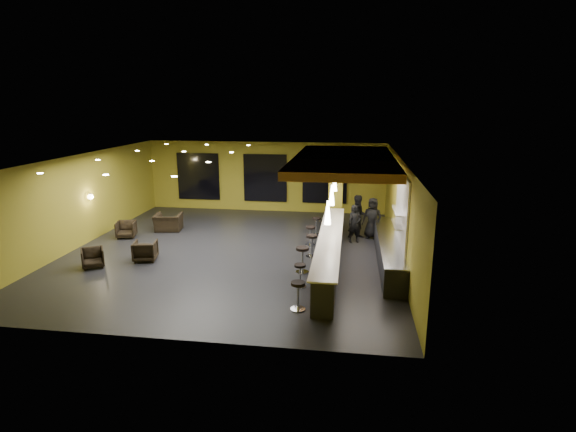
# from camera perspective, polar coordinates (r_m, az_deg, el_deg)

# --- Properties ---
(floor) EXTENTS (12.00, 13.00, 0.10)m
(floor) POSITION_cam_1_polar(r_m,az_deg,el_deg) (17.05, -6.93, -4.58)
(floor) COLOR black
(floor) RESTS_ON ground
(ceiling) EXTENTS (12.00, 13.00, 0.10)m
(ceiling) POSITION_cam_1_polar(r_m,az_deg,el_deg) (16.25, -7.31, 7.52)
(ceiling) COLOR black
(wall_back) EXTENTS (12.00, 0.10, 3.50)m
(wall_back) POSITION_cam_1_polar(r_m,az_deg,el_deg) (22.82, -2.86, 5.01)
(wall_back) COLOR olive
(wall_back) RESTS_ON floor
(wall_front) EXTENTS (12.00, 0.10, 3.50)m
(wall_front) POSITION_cam_1_polar(r_m,az_deg,el_deg) (10.64, -16.30, -6.64)
(wall_front) COLOR olive
(wall_front) RESTS_ON floor
(wall_left) EXTENTS (0.10, 13.00, 3.50)m
(wall_left) POSITION_cam_1_polar(r_m,az_deg,el_deg) (19.03, -25.01, 1.78)
(wall_left) COLOR olive
(wall_left) RESTS_ON floor
(wall_right) EXTENTS (0.10, 13.00, 3.50)m
(wall_right) POSITION_cam_1_polar(r_m,az_deg,el_deg) (16.09, 14.17, 0.61)
(wall_right) COLOR olive
(wall_right) RESTS_ON floor
(wood_soffit) EXTENTS (3.60, 8.00, 0.28)m
(wood_soffit) POSITION_cam_1_polar(r_m,az_deg,el_deg) (16.69, 7.11, 7.05)
(wood_soffit) COLOR #B16D33
(wood_soffit) RESTS_ON ceiling
(window_left) EXTENTS (2.20, 0.06, 2.40)m
(window_left) POSITION_cam_1_polar(r_m,az_deg,el_deg) (23.63, -11.31, 4.95)
(window_left) COLOR black
(window_left) RESTS_ON wall_back
(window_center) EXTENTS (2.20, 0.06, 2.40)m
(window_center) POSITION_cam_1_polar(r_m,az_deg,el_deg) (22.72, -2.92, 4.84)
(window_center) COLOR black
(window_center) RESTS_ON wall_back
(window_right) EXTENTS (2.20, 0.06, 2.40)m
(window_right) POSITION_cam_1_polar(r_m,az_deg,el_deg) (22.35, 4.68, 4.66)
(window_right) COLOR black
(window_right) RESTS_ON wall_back
(tile_backsplash) EXTENTS (0.06, 3.20, 2.40)m
(tile_backsplash) POSITION_cam_1_polar(r_m,az_deg,el_deg) (15.06, 14.27, 0.65)
(tile_backsplash) COLOR white
(tile_backsplash) RESTS_ON wall_right
(bar_counter) EXTENTS (0.60, 8.00, 1.00)m
(bar_counter) POSITION_cam_1_polar(r_m,az_deg,el_deg) (15.39, 5.33, -4.48)
(bar_counter) COLOR black
(bar_counter) RESTS_ON floor
(bar_top) EXTENTS (0.78, 8.10, 0.05)m
(bar_top) POSITION_cam_1_polar(r_m,az_deg,el_deg) (15.23, 5.37, -2.61)
(bar_top) COLOR white
(bar_top) RESTS_ON bar_counter
(prep_counter) EXTENTS (0.70, 6.00, 0.86)m
(prep_counter) POSITION_cam_1_polar(r_m,az_deg,el_deg) (15.94, 12.63, -4.37)
(prep_counter) COLOR black
(prep_counter) RESTS_ON floor
(prep_top) EXTENTS (0.72, 6.00, 0.03)m
(prep_top) POSITION_cam_1_polar(r_m,az_deg,el_deg) (15.80, 12.72, -2.81)
(prep_top) COLOR silver
(prep_top) RESTS_ON prep_counter
(wall_shelf_lower) EXTENTS (0.30, 1.50, 0.03)m
(wall_shelf_lower) POSITION_cam_1_polar(r_m,az_deg,el_deg) (14.95, 13.72, -1.00)
(wall_shelf_lower) COLOR silver
(wall_shelf_lower) RESTS_ON wall_right
(wall_shelf_upper) EXTENTS (0.30, 1.50, 0.03)m
(wall_shelf_upper) POSITION_cam_1_polar(r_m,az_deg,el_deg) (14.84, 13.82, 0.68)
(wall_shelf_upper) COLOR silver
(wall_shelf_upper) RESTS_ON wall_right
(column) EXTENTS (0.60, 0.60, 3.50)m
(column) POSITION_cam_1_polar(r_m,az_deg,el_deg) (19.52, 6.09, 3.35)
(column) COLOR olive
(column) RESTS_ON floor
(wall_sconce) EXTENTS (0.22, 0.22, 0.22)m
(wall_sconce) POSITION_cam_1_polar(r_m,az_deg,el_deg) (19.34, -23.81, 2.24)
(wall_sconce) COLOR #FFE5B2
(wall_sconce) RESTS_ON wall_left
(pendant_0) EXTENTS (0.20, 0.20, 0.70)m
(pendant_0) POSITION_cam_1_polar(r_m,az_deg,el_deg) (12.95, 5.07, 0.44)
(pendant_0) COLOR white
(pendant_0) RESTS_ON wood_soffit
(pendant_1) EXTENTS (0.20, 0.20, 0.70)m
(pendant_1) POSITION_cam_1_polar(r_m,az_deg,el_deg) (15.39, 5.58, 2.66)
(pendant_1) COLOR white
(pendant_1) RESTS_ON wood_soffit
(pendant_2) EXTENTS (0.20, 0.20, 0.70)m
(pendant_2) POSITION_cam_1_polar(r_m,az_deg,el_deg) (17.84, 5.95, 4.27)
(pendant_2) COLOR white
(pendant_2) RESTS_ON wood_soffit
(staff_a) EXTENTS (0.65, 0.54, 1.52)m
(staff_a) POSITION_cam_1_polar(r_m,az_deg,el_deg) (17.90, 8.46, -0.99)
(staff_a) COLOR black
(staff_a) RESTS_ON floor
(staff_b) EXTENTS (1.01, 0.88, 1.78)m
(staff_b) POSITION_cam_1_polar(r_m,az_deg,el_deg) (18.49, 8.95, -0.10)
(staff_b) COLOR black
(staff_b) RESTS_ON floor
(staff_c) EXTENTS (0.91, 0.69, 1.67)m
(staff_c) POSITION_cam_1_polar(r_m,az_deg,el_deg) (18.59, 10.66, -0.27)
(staff_c) COLOR black
(staff_c) RESTS_ON floor
(armchair_a) EXTENTS (0.97, 0.98, 0.65)m
(armchair_a) POSITION_cam_1_polar(r_m,az_deg,el_deg) (16.59, -23.54, -4.89)
(armchair_a) COLOR black
(armchair_a) RESTS_ON floor
(armchair_b) EXTENTS (0.90, 0.92, 0.71)m
(armchair_b) POSITION_cam_1_polar(r_m,az_deg,el_deg) (16.62, -17.66, -4.21)
(armchair_b) COLOR black
(armchair_b) RESTS_ON floor
(armchair_c) EXTENTS (0.90, 0.91, 0.68)m
(armchair_c) POSITION_cam_1_polar(r_m,az_deg,el_deg) (19.63, -19.86, -1.61)
(armchair_c) COLOR black
(armchair_c) RESTS_ON floor
(armchair_d) EXTENTS (1.26, 1.14, 0.73)m
(armchair_d) POSITION_cam_1_polar(r_m,az_deg,el_deg) (20.11, -14.95, -0.78)
(armchair_d) COLOR black
(armchair_d) RESTS_ON floor
(bar_stool_0) EXTENTS (0.40, 0.40, 0.80)m
(bar_stool_0) POSITION_cam_1_polar(r_m,az_deg,el_deg) (12.16, 1.28, -9.63)
(bar_stool_0) COLOR silver
(bar_stool_0) RESTS_ON floor
(bar_stool_1) EXTENTS (0.36, 0.36, 0.72)m
(bar_stool_1) POSITION_cam_1_polar(r_m,az_deg,el_deg) (13.61, 1.53, -7.17)
(bar_stool_1) COLOR silver
(bar_stool_1) RESTS_ON floor
(bar_stool_2) EXTENTS (0.44, 0.44, 0.87)m
(bar_stool_2) POSITION_cam_1_polar(r_m,az_deg,el_deg) (14.66, 1.83, -5.16)
(bar_stool_2) COLOR silver
(bar_stool_2) RESTS_ON floor
(bar_stool_3) EXTENTS (0.42, 0.42, 0.82)m
(bar_stool_3) POSITION_cam_1_polar(r_m,az_deg,el_deg) (16.14, 3.02, -3.44)
(bar_stool_3) COLOR silver
(bar_stool_3) RESTS_ON floor
(bar_stool_4) EXTENTS (0.38, 0.38, 0.75)m
(bar_stool_4) POSITION_cam_1_polar(r_m,az_deg,el_deg) (17.47, 2.86, -2.19)
(bar_stool_4) COLOR silver
(bar_stool_4) RESTS_ON floor
(bar_stool_5) EXTENTS (0.38, 0.38, 0.75)m
(bar_stool_5) POSITION_cam_1_polar(r_m,az_deg,el_deg) (18.81, 3.63, -1.00)
(bar_stool_5) COLOR silver
(bar_stool_5) RESTS_ON floor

